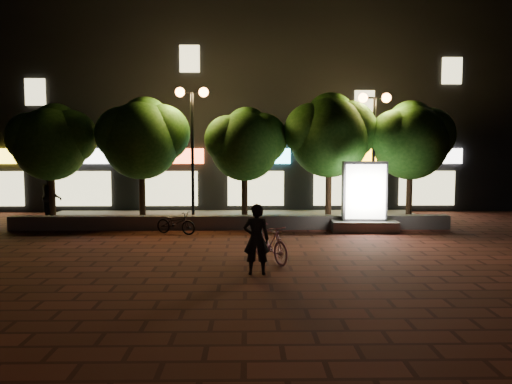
{
  "coord_description": "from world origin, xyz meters",
  "views": [
    {
      "loc": [
        0.61,
        -13.76,
        2.92
      ],
      "look_at": [
        0.88,
        1.5,
        1.58
      ],
      "focal_mm": 34.44,
      "sensor_mm": 36.0,
      "label": 1
    }
  ],
  "objects_px": {
    "tree_far_right": "(412,138)",
    "street_lamp_right": "(374,124)",
    "tree_right": "(330,133)",
    "ad_kiosk": "(364,203)",
    "rider": "(256,239)",
    "tree_mid": "(246,141)",
    "street_lamp_left": "(192,120)",
    "pedestrian": "(52,197)",
    "scooter_pink": "(270,243)",
    "tree_left": "(143,136)",
    "tree_far_left": "(52,139)",
    "scooter_parked": "(176,223)"
  },
  "relations": [
    {
      "from": "street_lamp_left",
      "to": "street_lamp_right",
      "type": "relative_size",
      "value": 1.04
    },
    {
      "from": "scooter_parked",
      "to": "pedestrian",
      "type": "height_order",
      "value": "pedestrian"
    },
    {
      "from": "rider",
      "to": "pedestrian",
      "type": "distance_m",
      "value": 11.36
    },
    {
      "from": "tree_mid",
      "to": "tree_right",
      "type": "distance_m",
      "value": 3.32
    },
    {
      "from": "scooter_parked",
      "to": "street_lamp_right",
      "type": "bearing_deg",
      "value": -50.63
    },
    {
      "from": "tree_right",
      "to": "street_lamp_right",
      "type": "xyz_separation_m",
      "value": [
        1.64,
        -0.26,
        0.33
      ]
    },
    {
      "from": "tree_left",
      "to": "tree_right",
      "type": "relative_size",
      "value": 0.97
    },
    {
      "from": "street_lamp_left",
      "to": "tree_left",
      "type": "bearing_deg",
      "value": 172.3
    },
    {
      "from": "street_lamp_right",
      "to": "tree_right",
      "type": "bearing_deg",
      "value": 170.9
    },
    {
      "from": "ad_kiosk",
      "to": "street_lamp_left",
      "type": "bearing_deg",
      "value": 164.8
    },
    {
      "from": "tree_mid",
      "to": "rider",
      "type": "relative_size",
      "value": 2.7
    },
    {
      "from": "tree_far_left",
      "to": "scooter_pink",
      "type": "relative_size",
      "value": 2.75
    },
    {
      "from": "tree_right",
      "to": "rider",
      "type": "relative_size",
      "value": 3.04
    },
    {
      "from": "tree_mid",
      "to": "tree_far_right",
      "type": "relative_size",
      "value": 0.95
    },
    {
      "from": "tree_mid",
      "to": "pedestrian",
      "type": "relative_size",
      "value": 2.32
    },
    {
      "from": "tree_right",
      "to": "street_lamp_right",
      "type": "distance_m",
      "value": 1.7
    },
    {
      "from": "street_lamp_left",
      "to": "pedestrian",
      "type": "bearing_deg",
      "value": 175.57
    },
    {
      "from": "street_lamp_right",
      "to": "scooter_parked",
      "type": "height_order",
      "value": "street_lamp_right"
    },
    {
      "from": "scooter_parked",
      "to": "rider",
      "type": "bearing_deg",
      "value": -131.44
    },
    {
      "from": "tree_far_right",
      "to": "street_lamp_right",
      "type": "xyz_separation_m",
      "value": [
        -1.55,
        -0.26,
        0.53
      ]
    },
    {
      "from": "tree_far_right",
      "to": "ad_kiosk",
      "type": "bearing_deg",
      "value": -139.49
    },
    {
      "from": "scooter_pink",
      "to": "pedestrian",
      "type": "height_order",
      "value": "pedestrian"
    },
    {
      "from": "ad_kiosk",
      "to": "rider",
      "type": "distance_m",
      "value": 7.18
    },
    {
      "from": "tree_right",
      "to": "ad_kiosk",
      "type": "height_order",
      "value": "tree_right"
    },
    {
      "from": "street_lamp_right",
      "to": "pedestrian",
      "type": "relative_size",
      "value": 2.56
    },
    {
      "from": "street_lamp_left",
      "to": "scooter_parked",
      "type": "xyz_separation_m",
      "value": [
        -0.35,
        -2.2,
        -3.64
      ]
    },
    {
      "from": "tree_far_left",
      "to": "ad_kiosk",
      "type": "xyz_separation_m",
      "value": [
        11.7,
        -1.96,
        -2.29
      ]
    },
    {
      "from": "street_lamp_right",
      "to": "tree_far_left",
      "type": "bearing_deg",
      "value": 178.79
    },
    {
      "from": "ad_kiosk",
      "to": "scooter_pink",
      "type": "xyz_separation_m",
      "value": [
        -3.56,
        -4.78,
        -0.5
      ]
    },
    {
      "from": "street_lamp_right",
      "to": "tree_mid",
      "type": "bearing_deg",
      "value": 176.96
    },
    {
      "from": "street_lamp_left",
      "to": "pedestrian",
      "type": "xyz_separation_m",
      "value": [
        -5.61,
        0.43,
        -2.98
      ]
    },
    {
      "from": "tree_left",
      "to": "rider",
      "type": "distance_m",
      "value": 9.41
    },
    {
      "from": "scooter_pink",
      "to": "tree_far_right",
      "type": "bearing_deg",
      "value": 21.61
    },
    {
      "from": "tree_far_left",
      "to": "tree_far_right",
      "type": "relative_size",
      "value": 0.97
    },
    {
      "from": "ad_kiosk",
      "to": "street_lamp_right",
      "type": "bearing_deg",
      "value": 66.37
    },
    {
      "from": "scooter_pink",
      "to": "scooter_parked",
      "type": "xyz_separation_m",
      "value": [
        -3.05,
        4.28,
        -0.11
      ]
    },
    {
      "from": "tree_far_left",
      "to": "scooter_parked",
      "type": "height_order",
      "value": "tree_far_left"
    },
    {
      "from": "tree_far_left",
      "to": "pedestrian",
      "type": "xyz_separation_m",
      "value": [
        -0.16,
        0.17,
        -2.24
      ]
    },
    {
      "from": "tree_left",
      "to": "tree_mid",
      "type": "distance_m",
      "value": 4.0
    },
    {
      "from": "ad_kiosk",
      "to": "pedestrian",
      "type": "relative_size",
      "value": 1.28
    },
    {
      "from": "tree_mid",
      "to": "pedestrian",
      "type": "height_order",
      "value": "tree_mid"
    },
    {
      "from": "tree_right",
      "to": "tree_far_right",
      "type": "relative_size",
      "value": 1.06
    },
    {
      "from": "tree_left",
      "to": "rider",
      "type": "height_order",
      "value": "tree_left"
    },
    {
      "from": "tree_far_right",
      "to": "rider",
      "type": "distance_m",
      "value": 10.43
    },
    {
      "from": "scooter_pink",
      "to": "tree_mid",
      "type": "bearing_deg",
      "value": 68.08
    },
    {
      "from": "pedestrian",
      "to": "ad_kiosk",
      "type": "bearing_deg",
      "value": -118.19
    },
    {
      "from": "tree_far_left",
      "to": "tree_left",
      "type": "bearing_deg",
      "value": 0.0
    },
    {
      "from": "tree_mid",
      "to": "tree_far_right",
      "type": "xyz_separation_m",
      "value": [
        6.5,
        0.0,
        0.15
      ]
    },
    {
      "from": "tree_left",
      "to": "tree_mid",
      "type": "height_order",
      "value": "tree_left"
    },
    {
      "from": "tree_far_left",
      "to": "rider",
      "type": "xyz_separation_m",
      "value": [
        7.76,
        -7.97,
        -2.46
      ]
    }
  ]
}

